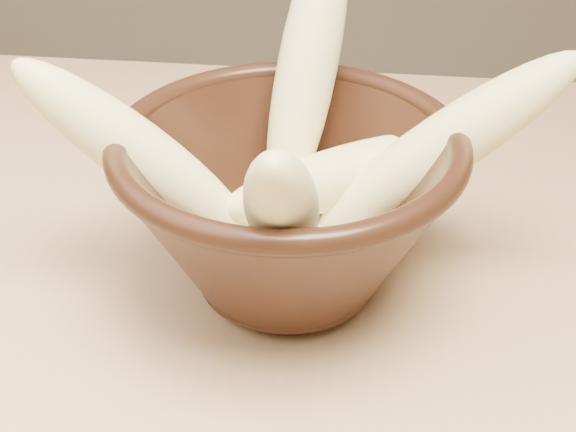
# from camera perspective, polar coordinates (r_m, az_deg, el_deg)

# --- Properties ---
(bowl) EXTENTS (0.21, 0.21, 0.11)m
(bowl) POSITION_cam_1_polar(r_m,az_deg,el_deg) (0.48, -0.00, 0.96)
(bowl) COLOR black
(bowl) RESTS_ON table
(milk_puddle) EXTENTS (0.12, 0.12, 0.02)m
(milk_puddle) POSITION_cam_1_polar(r_m,az_deg,el_deg) (0.49, 0.00, -1.74)
(milk_puddle) COLOR #FFF1CD
(milk_puddle) RESTS_ON bowl
(banana_upright) EXTENTS (0.07, 0.14, 0.18)m
(banana_upright) POSITION_cam_1_polar(r_m,az_deg,el_deg) (0.52, 1.41, 10.75)
(banana_upright) COLOR #E4D487
(banana_upright) RESTS_ON bowl
(banana_left) EXTENTS (0.15, 0.05, 0.14)m
(banana_left) POSITION_cam_1_polar(r_m,az_deg,el_deg) (0.47, -10.65, 4.43)
(banana_left) COLOR #E4D487
(banana_left) RESTS_ON bowl
(banana_right) EXTENTS (0.17, 0.07, 0.14)m
(banana_right) POSITION_cam_1_polar(r_m,az_deg,el_deg) (0.48, 11.11, 4.97)
(banana_right) COLOR #E4D487
(banana_right) RESTS_ON bowl
(banana_across) EXTENTS (0.16, 0.12, 0.05)m
(banana_across) POSITION_cam_1_polar(r_m,az_deg,el_deg) (0.50, 4.14, 2.88)
(banana_across) COLOR #E4D487
(banana_across) RESTS_ON bowl
(banana_front) EXTENTS (0.04, 0.13, 0.14)m
(banana_front) POSITION_cam_1_polar(r_m,az_deg,el_deg) (0.41, -0.40, 0.43)
(banana_front) COLOR #E4D487
(banana_front) RESTS_ON bowl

